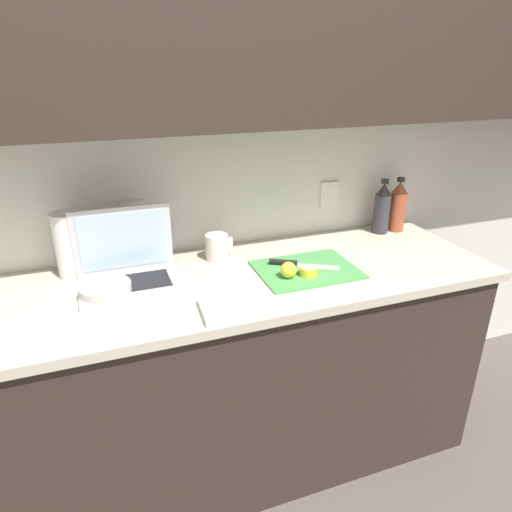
{
  "coord_description": "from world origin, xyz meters",
  "views": [
    {
      "loc": [
        -0.39,
        -1.48,
        1.65
      ],
      "look_at": [
        0.15,
        -0.01,
        0.97
      ],
      "focal_mm": 32.0,
      "sensor_mm": 36.0,
      "label": 1
    }
  ],
  "objects": [
    {
      "name": "bottle_oil_tall",
      "position": [
        0.95,
        0.23,
        1.01
      ],
      "size": [
        0.08,
        0.08,
        0.26
      ],
      "color": "#A34C2D",
      "rests_on": "counter_unit"
    },
    {
      "name": "bottle_green_soda",
      "position": [
        0.86,
        0.23,
        1.01
      ],
      "size": [
        0.07,
        0.07,
        0.26
      ],
      "color": "#333338",
      "rests_on": "counter_unit"
    },
    {
      "name": "lemon_half_cut",
      "position": [
        0.33,
        -0.1,
        0.92
      ],
      "size": [
        0.06,
        0.06,
        0.03
      ],
      "color": "yellow",
      "rests_on": "cutting_board"
    },
    {
      "name": "dish_towel",
      "position": [
        -0.01,
        -0.24,
        0.9
      ],
      "size": [
        0.23,
        0.17,
        0.02
      ],
      "primitive_type": "cube",
      "rotation": [
        0.0,
        0.0,
        -0.06
      ],
      "color": "white",
      "rests_on": "counter_unit"
    },
    {
      "name": "laptop",
      "position": [
        -0.31,
        0.09,
        0.96
      ],
      "size": [
        0.36,
        0.25,
        0.27
      ],
      "rotation": [
        0.0,
        0.0,
        -0.0
      ],
      "color": "silver",
      "rests_on": "counter_unit"
    },
    {
      "name": "lemon_whole_beside",
      "position": [
        0.25,
        -0.09,
        0.93
      ],
      "size": [
        0.06,
        0.06,
        0.06
      ],
      "color": "yellow",
      "rests_on": "cutting_board"
    },
    {
      "name": "knife",
      "position": [
        0.31,
        0.01,
        0.91
      ],
      "size": [
        0.25,
        0.16,
        0.02
      ],
      "rotation": [
        0.0,
        0.0,
        -0.51
      ],
      "color": "silver",
      "rests_on": "cutting_board"
    },
    {
      "name": "counter_unit",
      "position": [
        -0.02,
        0.0,
        0.46
      ],
      "size": [
        2.18,
        0.66,
        0.89
      ],
      "color": "#332823",
      "rests_on": "ground_plane"
    },
    {
      "name": "measuring_cup",
      "position": [
        0.05,
        0.19,
        0.95
      ],
      "size": [
        0.11,
        0.09,
        0.11
      ],
      "color": "silver",
      "rests_on": "counter_unit"
    },
    {
      "name": "cutting_board",
      "position": [
        0.35,
        -0.04,
        0.9
      ],
      "size": [
        0.38,
        0.3,
        0.01
      ],
      "primitive_type": "cube",
      "color": "#4C9E51",
      "rests_on": "counter_unit"
    },
    {
      "name": "ground_plane",
      "position": [
        0.0,
        0.0,
        0.0
      ],
      "size": [
        12.0,
        12.0,
        0.0
      ],
      "primitive_type": "plane",
      "color": "#564C47",
      "rests_on": "ground"
    },
    {
      "name": "wall_back",
      "position": [
        0.0,
        0.26,
        1.56
      ],
      "size": [
        5.2,
        0.38,
        2.6
      ],
      "color": "white",
      "rests_on": "ground_plane"
    },
    {
      "name": "bowl_white",
      "position": [
        -0.4,
        -0.0,
        0.92
      ],
      "size": [
        0.18,
        0.18,
        0.05
      ],
      "color": "beige",
      "rests_on": "counter_unit"
    },
    {
      "name": "paper_towel_roll",
      "position": [
        -0.5,
        0.22,
        1.02
      ],
      "size": [
        0.11,
        0.11,
        0.25
      ],
      "color": "white",
      "rests_on": "counter_unit"
    }
  ]
}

